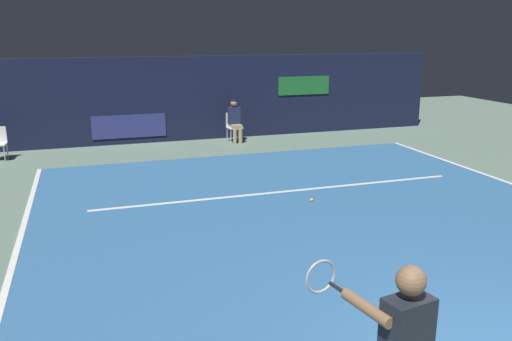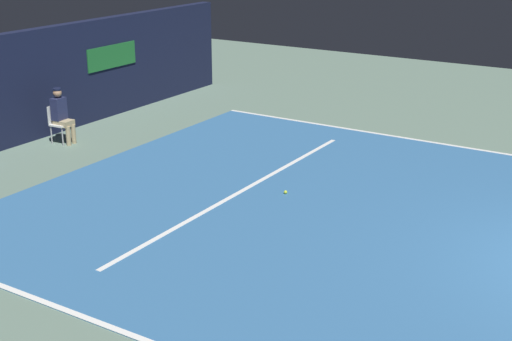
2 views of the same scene
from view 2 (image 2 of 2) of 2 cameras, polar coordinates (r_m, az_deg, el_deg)
The scene contains 7 objects.
ground_plane at distance 13.13m, azimuth 6.19°, elevation -3.27°, with size 30.62×30.62×0.00m, color slate.
court_surface at distance 13.13m, azimuth 6.19°, elevation -3.25°, with size 10.29×11.28×0.01m, color #336699.
line_sideline_left at distance 17.61m, azimuth 13.50°, elevation 2.24°, with size 0.10×11.28×0.01m, color white.
line_service at distance 14.03m, azimuth -1.06°, elevation -1.60°, with size 8.02×0.10×0.01m, color white.
back_wall at distance 17.72m, azimuth -18.42°, elevation 6.19°, with size 15.23×0.33×2.60m.
line_judge_on_chair at distance 17.50m, azimuth -15.21°, elevation 4.28°, with size 0.47×0.55×1.32m.
tennis_ball at distance 13.86m, azimuth 2.36°, elevation -1.73°, with size 0.07×0.07×0.07m, color #CCE033.
Camera 2 is at (-10.98, -0.54, 5.00)m, focal length 50.39 mm.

